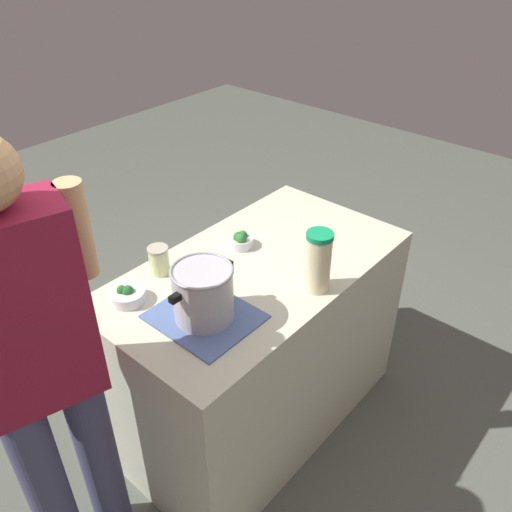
{
  "coord_description": "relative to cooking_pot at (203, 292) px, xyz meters",
  "views": [
    {
      "loc": [
        1.33,
        1.15,
        2.14
      ],
      "look_at": [
        0.0,
        0.0,
        0.94
      ],
      "focal_mm": 37.13,
      "sensor_mm": 36.0,
      "label": 1
    }
  ],
  "objects": [
    {
      "name": "cooking_pot",
      "position": [
        0.0,
        0.0,
        0.0
      ],
      "size": [
        0.29,
        0.22,
        0.2
      ],
      "color": "#B7B7BC",
      "rests_on": "dish_cloth"
    },
    {
      "name": "ground_plane",
      "position": [
        -0.36,
        -0.07,
        -1.01
      ],
      "size": [
        8.0,
        8.0,
        0.0
      ],
      "primitive_type": "plane",
      "color": "#54594F"
    },
    {
      "name": "broccoli_bowl_center",
      "position": [
        0.12,
        -0.28,
        -0.09
      ],
      "size": [
        0.13,
        0.13,
        0.07
      ],
      "color": "silver",
      "rests_on": "counter_slab"
    },
    {
      "name": "dish_cloth",
      "position": [
        0.0,
        0.0,
        -0.11
      ],
      "size": [
        0.31,
        0.36,
        0.01
      ],
      "primitive_type": "cube",
      "color": "#526AA1",
      "rests_on": "counter_slab"
    },
    {
      "name": "broccoli_bowl_front",
      "position": [
        -0.43,
        -0.22,
        -0.08
      ],
      "size": [
        0.11,
        0.11,
        0.08
      ],
      "color": "silver",
      "rests_on": "counter_slab"
    },
    {
      "name": "lemonade_pitcher",
      "position": [
        -0.4,
        0.2,
        0.01
      ],
      "size": [
        0.1,
        0.1,
        0.25
      ],
      "color": "beige",
      "rests_on": "counter_slab"
    },
    {
      "name": "person_cook",
      "position": [
        0.55,
        -0.14,
        -0.06
      ],
      "size": [
        0.5,
        0.29,
        1.71
      ],
      "color": "#48486B",
      "rests_on": "ground_plane"
    },
    {
      "name": "mason_jar",
      "position": [
        -0.08,
        -0.33,
        -0.05
      ],
      "size": [
        0.08,
        0.08,
        0.12
      ],
      "color": "beige",
      "rests_on": "counter_slab"
    },
    {
      "name": "counter_slab",
      "position": [
        -0.36,
        -0.07,
        -0.56
      ],
      "size": [
        1.32,
        0.72,
        0.89
      ],
      "primitive_type": "cube",
      "color": "beige",
      "rests_on": "ground_plane"
    }
  ]
}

